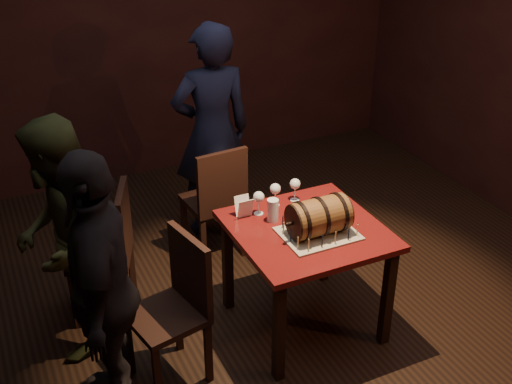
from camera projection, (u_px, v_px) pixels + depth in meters
room_shell at (272, 125)px, 3.73m from camera, size 5.04×5.04×2.80m
pub_table at (306, 243)px, 4.02m from camera, size 0.90×0.90×0.75m
cake_board at (318, 234)px, 3.89m from camera, size 0.45×0.35×0.01m
barrel_cake at (319, 217)px, 3.83m from camera, size 0.41×0.24×0.24m
birthday_candles at (319, 227)px, 3.87m from camera, size 0.40×0.30×0.09m
wine_glass_left at (259, 198)px, 4.06m from camera, size 0.07×0.07×0.16m
wine_glass_mid at (275, 190)px, 4.15m from camera, size 0.07×0.07×0.16m
wine_glass_right at (295, 185)px, 4.21m from camera, size 0.07×0.07×0.16m
pint_of_ale at (273, 211)px, 4.00m from camera, size 0.07×0.07×0.15m
menu_card at (244, 207)px, 4.06m from camera, size 0.10×0.05×0.13m
chair_back at (217, 197)px, 4.78m from camera, size 0.43×0.43×0.93m
chair_left_rear at (111, 245)px, 4.20m from camera, size 0.52×0.52×0.93m
chair_left_front at (177, 301)px, 3.69m from camera, size 0.47×0.47×0.93m
person_back at (212, 133)px, 4.99m from camera, size 0.66×0.45×1.73m
person_left_rear at (62, 241)px, 3.79m from camera, size 0.78×0.89×1.54m
person_left_front at (102, 289)px, 3.33m from camera, size 0.65×1.01×1.60m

